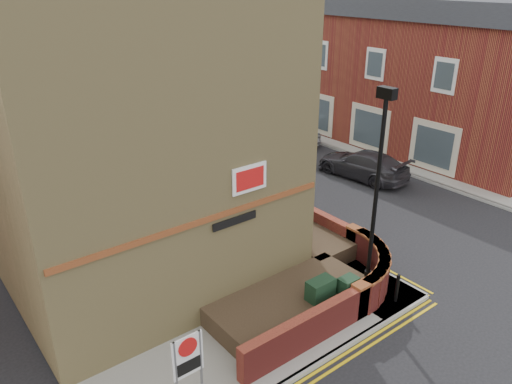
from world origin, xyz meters
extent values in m
plane|color=black|center=(0.00, 0.00, 0.00)|extent=(120.00, 120.00, 0.00)
cube|color=gray|center=(-3.50, 1.50, 0.06)|extent=(13.00, 3.00, 0.12)
cube|color=gray|center=(2.00, 16.00, 0.06)|extent=(2.00, 32.00, 0.12)
cube|color=gray|center=(13.00, 13.00, 0.06)|extent=(4.00, 40.00, 0.12)
cube|color=gray|center=(3.00, 16.00, 0.06)|extent=(0.15, 32.00, 0.12)
cube|color=gray|center=(11.00, 13.00, 0.06)|extent=(0.15, 40.00, 0.12)
cube|color=gold|center=(3.25, 16.00, 0.01)|extent=(0.28, 32.00, 0.01)
cube|color=tan|center=(-3.00, 8.00, 5.62)|extent=(8.00, 10.00, 11.00)
cube|color=brown|center=(-3.00, 2.97, 3.32)|extent=(7.80, 0.06, 0.15)
cube|color=white|center=(-1.50, 2.96, 4.12)|extent=(1.10, 0.05, 0.75)
cube|color=black|center=(-2.00, 2.96, 3.02)|extent=(1.40, 0.04, 0.22)
cylinder|color=black|center=(1.60, 1.20, 3.12)|extent=(0.12, 0.12, 6.00)
cylinder|color=black|center=(1.60, 1.20, 0.52)|extent=(0.20, 0.20, 0.80)
cube|color=black|center=(1.60, 1.20, 6.27)|extent=(0.25, 0.50, 0.30)
cube|color=#16331B|center=(-0.30, 1.30, 0.72)|extent=(0.80, 0.45, 1.20)
cube|color=#16331B|center=(0.50, 1.00, 0.67)|extent=(0.55, 0.40, 1.10)
cylinder|color=black|center=(2.00, 0.40, 0.57)|extent=(0.11, 0.11, 0.90)
cylinder|color=black|center=(2.60, 1.20, 0.57)|extent=(0.11, 0.11, 0.90)
cylinder|color=slate|center=(-4.70, 0.50, 1.22)|extent=(0.06, 0.06, 2.20)
cube|color=white|center=(-5.00, 0.50, 1.82)|extent=(0.72, 0.04, 1.00)
cylinder|color=red|center=(-5.00, 0.47, 2.07)|extent=(0.44, 0.02, 0.44)
cube|color=maroon|center=(14.50, 17.00, 3.50)|extent=(5.00, 30.00, 7.00)
cube|color=#26272D|center=(14.50, 17.00, 7.50)|extent=(5.40, 30.40, 1.00)
cube|color=#BAAD99|center=(14.50, 38.00, 3.50)|extent=(5.00, 12.00, 7.00)
cylinder|color=#382B1E|center=(2.00, 14.00, 2.40)|extent=(0.24, 0.24, 4.55)
sphere|color=#1B4517|center=(2.00, 14.00, 5.00)|extent=(3.64, 3.64, 3.64)
sphere|color=#1B4517|center=(2.40, 13.70, 4.15)|extent=(2.60, 2.60, 2.60)
sphere|color=#1B4517|center=(1.70, 14.40, 4.54)|extent=(2.86, 2.86, 2.86)
cylinder|color=#382B1E|center=(2.00, 22.00, 2.64)|extent=(0.24, 0.24, 5.04)
sphere|color=#1B4517|center=(2.00, 22.00, 5.52)|extent=(4.03, 4.03, 4.03)
sphere|color=#1B4517|center=(2.40, 21.70, 4.58)|extent=(2.88, 2.88, 2.88)
sphere|color=#1B4517|center=(1.70, 22.40, 5.02)|extent=(3.17, 3.17, 3.17)
cylinder|color=#382B1E|center=(2.00, 30.00, 2.50)|extent=(0.24, 0.24, 4.76)
sphere|color=#1B4517|center=(2.00, 30.00, 5.22)|extent=(3.81, 3.81, 3.81)
sphere|color=#1B4517|center=(2.40, 29.70, 4.34)|extent=(2.72, 2.72, 2.72)
sphere|color=#1B4517|center=(1.70, 30.40, 4.74)|extent=(2.99, 2.99, 2.99)
cylinder|color=black|center=(2.40, 25.00, 1.72)|extent=(0.10, 0.10, 3.20)
imported|color=black|center=(2.40, 25.00, 3.82)|extent=(0.20, 0.16, 1.00)
imported|color=gray|center=(4.36, 14.41, 0.77)|extent=(2.99, 4.96, 1.54)
imported|color=maroon|center=(3.60, 20.07, 0.70)|extent=(2.59, 5.15, 1.40)
imported|color=#302E34|center=(9.00, 7.79, 0.67)|extent=(2.32, 4.75, 1.33)
imported|color=#AFB2B7|center=(10.01, 14.00, 0.64)|extent=(1.62, 3.78, 1.27)
camera|label=1|loc=(-8.86, -6.73, 9.09)|focal=35.00mm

